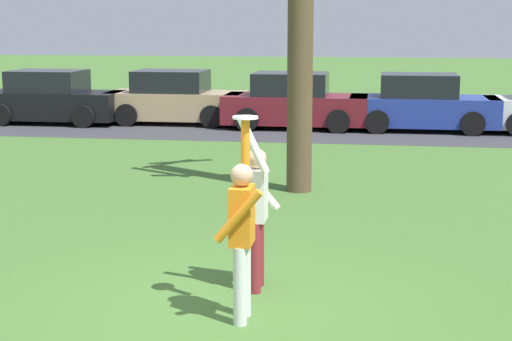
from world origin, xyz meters
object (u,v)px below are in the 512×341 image
(person_defender, at_px, (256,207))
(parked_car_maroon, at_px, (294,103))
(parked_car_blue, at_px, (422,105))
(parked_car_tan, at_px, (175,99))
(frisbee_disc, at_px, (245,117))
(person_catcher, at_px, (242,228))
(bare_tree_tall, at_px, (300,9))
(parked_car_black, at_px, (52,99))

(person_defender, xyz_separation_m, parked_car_maroon, (-1.07, 14.06, -0.25))
(parked_car_blue, bearing_deg, parked_car_tan, 176.20)
(person_defender, xyz_separation_m, frisbee_disc, (0.00, -0.76, 1.11))
(person_catcher, relative_size, bare_tree_tall, 0.34)
(person_defender, bearing_deg, parked_car_maroon, -175.81)
(parked_car_tan, bearing_deg, parked_car_blue, -3.80)
(bare_tree_tall, bearing_deg, parked_car_maroon, 96.67)
(parked_car_black, distance_m, bare_tree_tall, 12.21)
(parked_car_maroon, height_order, parked_car_blue, same)
(person_defender, height_order, parked_car_blue, person_defender)
(parked_car_black, relative_size, parked_car_maroon, 1.00)
(parked_car_blue, bearing_deg, bare_tree_tall, -106.94)
(frisbee_disc, bearing_deg, parked_car_maroon, 94.14)
(person_catcher, xyz_separation_m, frisbee_disc, (-0.00, 0.22, 1.11))
(person_catcher, height_order, parked_car_blue, person_catcher)
(person_defender, distance_m, parked_car_blue, 14.33)
(person_catcher, distance_m, parked_car_black, 17.24)
(parked_car_tan, xyz_separation_m, parked_car_maroon, (3.66, -0.52, 0.00))
(person_defender, relative_size, parked_car_tan, 0.50)
(parked_car_tan, relative_size, bare_tree_tall, 0.68)
(parked_car_black, bearing_deg, parked_car_tan, 7.89)
(parked_car_black, bearing_deg, parked_car_blue, 0.14)
(person_catcher, height_order, parked_car_maroon, person_catcher)
(parked_car_black, xyz_separation_m, parked_car_maroon, (7.34, -0.00, 0.00))
(person_catcher, bearing_deg, parked_car_blue, -9.67)
(parked_car_black, bearing_deg, person_catcher, -60.88)
(person_catcher, relative_size, parked_car_black, 0.51)
(parked_car_black, bearing_deg, frisbee_disc, -60.52)
(frisbee_disc, bearing_deg, person_catcher, -89.83)
(frisbee_disc, height_order, parked_car_black, frisbee_disc)
(parked_car_tan, bearing_deg, person_catcher, -73.16)
(parked_car_blue, bearing_deg, parked_car_maroon, -179.35)
(parked_car_maroon, distance_m, bare_tree_tall, 8.97)
(parked_car_blue, height_order, bare_tree_tall, bare_tree_tall)
(person_catcher, xyz_separation_m, parked_car_black, (-8.41, 15.05, -0.25))
(parked_car_tan, bearing_deg, bare_tree_tall, -62.88)
(parked_car_maroon, bearing_deg, parked_car_black, 179.90)
(person_defender, height_order, parked_car_black, person_defender)
(person_defender, relative_size, parked_car_maroon, 0.50)
(parked_car_maroon, height_order, bare_tree_tall, bare_tree_tall)
(bare_tree_tall, bearing_deg, parked_car_blue, 73.16)
(frisbee_disc, relative_size, parked_car_blue, 0.06)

